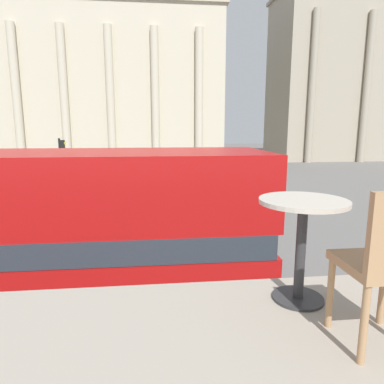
{
  "coord_description": "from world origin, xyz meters",
  "views": [
    {
      "loc": [
        -0.33,
        -2.51,
        4.66
      ],
      "look_at": [
        1.64,
        15.38,
        1.28
      ],
      "focal_mm": 32.0,
      "sensor_mm": 36.0,
      "label": 1
    }
  ],
  "objects_px": {
    "cafe_dining_table": "(302,227)",
    "pedestrian_white": "(235,197)",
    "traffic_light_mid": "(62,163)",
    "traffic_light_near": "(267,192)",
    "plaza_building_left": "(98,92)",
    "double_decker_bus": "(6,248)",
    "pedestrian_olive": "(243,184)",
    "plaza_building_right": "(369,80)"
  },
  "relations": [
    {
      "from": "traffic_light_mid",
      "to": "pedestrian_olive",
      "type": "distance_m",
      "value": 11.44
    },
    {
      "from": "plaza_building_right",
      "to": "pedestrian_white",
      "type": "relative_size",
      "value": 18.3
    },
    {
      "from": "plaza_building_right",
      "to": "pedestrian_white",
      "type": "bearing_deg",
      "value": -130.92
    },
    {
      "from": "plaza_building_right",
      "to": "cafe_dining_table",
      "type": "bearing_deg",
      "value": -123.06
    },
    {
      "from": "double_decker_bus",
      "to": "traffic_light_mid",
      "type": "relative_size",
      "value": 2.5
    },
    {
      "from": "plaza_building_right",
      "to": "traffic_light_mid",
      "type": "xyz_separation_m",
      "value": [
        -37.61,
        -29.85,
        -9.13
      ]
    },
    {
      "from": "plaza_building_left",
      "to": "traffic_light_mid",
      "type": "height_order",
      "value": "plaza_building_left"
    },
    {
      "from": "pedestrian_white",
      "to": "pedestrian_olive",
      "type": "xyz_separation_m",
      "value": [
        1.47,
        4.09,
        0.06
      ]
    },
    {
      "from": "cafe_dining_table",
      "to": "pedestrian_olive",
      "type": "bearing_deg",
      "value": 76.3
    },
    {
      "from": "double_decker_bus",
      "to": "pedestrian_olive",
      "type": "height_order",
      "value": "double_decker_bus"
    },
    {
      "from": "pedestrian_olive",
      "to": "cafe_dining_table",
      "type": "bearing_deg",
      "value": -122.25
    },
    {
      "from": "plaza_building_right",
      "to": "traffic_light_mid",
      "type": "height_order",
      "value": "plaza_building_right"
    },
    {
      "from": "traffic_light_mid",
      "to": "pedestrian_white",
      "type": "xyz_separation_m",
      "value": [
        9.71,
        -2.34,
        -1.74
      ]
    },
    {
      "from": "cafe_dining_table",
      "to": "plaza_building_left",
      "type": "relative_size",
      "value": 0.02
    },
    {
      "from": "traffic_light_near",
      "to": "traffic_light_mid",
      "type": "relative_size",
      "value": 0.79
    },
    {
      "from": "plaza_building_right",
      "to": "double_decker_bus",
      "type": "bearing_deg",
      "value": -128.96
    },
    {
      "from": "plaza_building_right",
      "to": "pedestrian_white",
      "type": "xyz_separation_m",
      "value": [
        -27.9,
        -32.19,
        -10.87
      ]
    },
    {
      "from": "double_decker_bus",
      "to": "cafe_dining_table",
      "type": "relative_size",
      "value": 13.99
    },
    {
      "from": "cafe_dining_table",
      "to": "plaza_building_left",
      "type": "height_order",
      "value": "plaza_building_left"
    },
    {
      "from": "plaza_building_left",
      "to": "traffic_light_near",
      "type": "height_order",
      "value": "plaza_building_left"
    },
    {
      "from": "traffic_light_near",
      "to": "pedestrian_white",
      "type": "height_order",
      "value": "traffic_light_near"
    },
    {
      "from": "pedestrian_white",
      "to": "pedestrian_olive",
      "type": "relative_size",
      "value": 0.94
    },
    {
      "from": "traffic_light_near",
      "to": "pedestrian_white",
      "type": "xyz_separation_m",
      "value": [
        -0.08,
        5.02,
        -1.21
      ]
    },
    {
      "from": "traffic_light_near",
      "to": "plaza_building_right",
      "type": "bearing_deg",
      "value": 53.22
    },
    {
      "from": "traffic_light_near",
      "to": "pedestrian_white",
      "type": "bearing_deg",
      "value": 90.9
    },
    {
      "from": "double_decker_bus",
      "to": "plaza_building_left",
      "type": "xyz_separation_m",
      "value": [
        -4.23,
        40.79,
        6.99
      ]
    },
    {
      "from": "double_decker_bus",
      "to": "cafe_dining_table",
      "type": "bearing_deg",
      "value": -53.33
    },
    {
      "from": "cafe_dining_table",
      "to": "pedestrian_olive",
      "type": "distance_m",
      "value": 20.78
    },
    {
      "from": "cafe_dining_table",
      "to": "traffic_light_near",
      "type": "distance_m",
      "value": 11.56
    },
    {
      "from": "traffic_light_mid",
      "to": "traffic_light_near",
      "type": "bearing_deg",
      "value": -36.96
    },
    {
      "from": "cafe_dining_table",
      "to": "traffic_light_mid",
      "type": "distance_m",
      "value": 19.34
    },
    {
      "from": "plaza_building_left",
      "to": "pedestrian_white",
      "type": "height_order",
      "value": "plaza_building_left"
    },
    {
      "from": "cafe_dining_table",
      "to": "pedestrian_white",
      "type": "relative_size",
      "value": 0.46
    },
    {
      "from": "plaza_building_left",
      "to": "traffic_light_mid",
      "type": "xyz_separation_m",
      "value": [
        1.83,
        -27.1,
        -6.68
      ]
    },
    {
      "from": "plaza_building_right",
      "to": "pedestrian_olive",
      "type": "distance_m",
      "value": 40.06
    },
    {
      "from": "plaza_building_right",
      "to": "traffic_light_mid",
      "type": "distance_m",
      "value": 48.88
    },
    {
      "from": "plaza_building_left",
      "to": "traffic_light_near",
      "type": "bearing_deg",
      "value": -71.38
    },
    {
      "from": "pedestrian_olive",
      "to": "traffic_light_near",
      "type": "bearing_deg",
      "value": -117.27
    },
    {
      "from": "double_decker_bus",
      "to": "plaza_building_right",
      "type": "xyz_separation_m",
      "value": [
        35.21,
        43.54,
        9.44
      ]
    },
    {
      "from": "cafe_dining_table",
      "to": "pedestrian_white",
      "type": "xyz_separation_m",
      "value": [
        3.39,
        15.89,
        -3.07
      ]
    },
    {
      "from": "cafe_dining_table",
      "to": "pedestrian_olive",
      "type": "height_order",
      "value": "cafe_dining_table"
    },
    {
      "from": "traffic_light_near",
      "to": "cafe_dining_table",
      "type": "bearing_deg",
      "value": -107.72
    }
  ]
}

